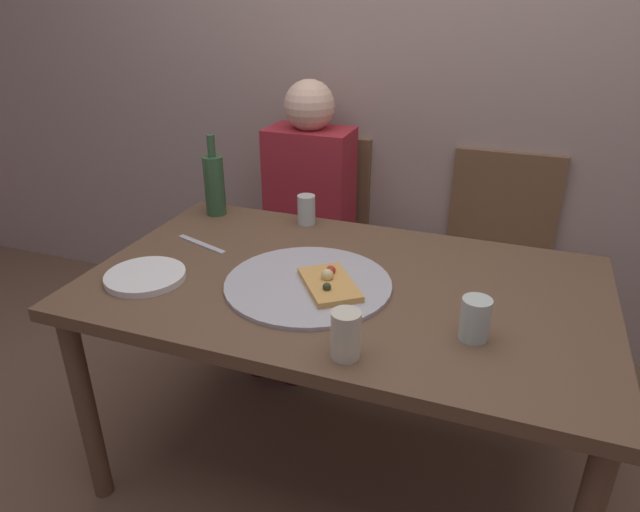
{
  "coord_description": "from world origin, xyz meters",
  "views": [
    {
      "loc": [
        0.44,
        -1.4,
        1.51
      ],
      "look_at": [
        -0.09,
        0.04,
        0.77
      ],
      "focal_mm": 31.6,
      "sensor_mm": 36.0,
      "label": 1
    }
  ],
  "objects_px": {
    "chair_left": "(315,225)",
    "pizza_tray": "(308,284)",
    "wine_glass": "(306,210)",
    "table_knife": "(202,244)",
    "guest_in_sweater": "(302,210)",
    "dining_table": "(343,303)",
    "wine_bottle": "(214,184)",
    "plate_stack": "(145,276)",
    "chair_right": "(496,250)",
    "tumbler_near": "(346,335)",
    "pizza_slice_last": "(329,283)",
    "tumbler_far": "(475,319)"
  },
  "relations": [
    {
      "from": "chair_left",
      "to": "pizza_tray",
      "type": "bearing_deg",
      "value": 109.46
    },
    {
      "from": "wine_glass",
      "to": "table_knife",
      "type": "bearing_deg",
      "value": -131.14
    },
    {
      "from": "table_knife",
      "to": "guest_in_sweater",
      "type": "relative_size",
      "value": 0.19
    },
    {
      "from": "dining_table",
      "to": "chair_left",
      "type": "bearing_deg",
      "value": 115.81
    },
    {
      "from": "wine_bottle",
      "to": "table_knife",
      "type": "height_order",
      "value": "wine_bottle"
    },
    {
      "from": "plate_stack",
      "to": "chair_right",
      "type": "distance_m",
      "value": 1.42
    },
    {
      "from": "wine_glass",
      "to": "plate_stack",
      "type": "height_order",
      "value": "wine_glass"
    },
    {
      "from": "pizza_tray",
      "to": "table_knife",
      "type": "xyz_separation_m",
      "value": [
        -0.44,
        0.14,
        -0.0
      ]
    },
    {
      "from": "tumbler_near",
      "to": "plate_stack",
      "type": "bearing_deg",
      "value": 166.61
    },
    {
      "from": "tumbler_near",
      "to": "guest_in_sweater",
      "type": "bearing_deg",
      "value": 116.74
    },
    {
      "from": "pizza_tray",
      "to": "wine_bottle",
      "type": "xyz_separation_m",
      "value": [
        -0.53,
        0.41,
        0.11
      ]
    },
    {
      "from": "pizza_tray",
      "to": "wine_bottle",
      "type": "height_order",
      "value": "wine_bottle"
    },
    {
      "from": "wine_bottle",
      "to": "chair_left",
      "type": "height_order",
      "value": "wine_bottle"
    },
    {
      "from": "tumbler_near",
      "to": "wine_glass",
      "type": "distance_m",
      "value": 0.82
    },
    {
      "from": "pizza_tray",
      "to": "wine_glass",
      "type": "bearing_deg",
      "value": 111.96
    },
    {
      "from": "wine_glass",
      "to": "plate_stack",
      "type": "bearing_deg",
      "value": -116.91
    },
    {
      "from": "pizza_tray",
      "to": "tumbler_near",
      "type": "bearing_deg",
      "value": -54.6
    },
    {
      "from": "pizza_slice_last",
      "to": "wine_glass",
      "type": "height_order",
      "value": "wine_glass"
    },
    {
      "from": "wine_bottle",
      "to": "tumbler_near",
      "type": "relative_size",
      "value": 2.54
    },
    {
      "from": "wine_glass",
      "to": "wine_bottle",
      "type": "bearing_deg",
      "value": -175.95
    },
    {
      "from": "dining_table",
      "to": "wine_bottle",
      "type": "bearing_deg",
      "value": 150.56
    },
    {
      "from": "chair_left",
      "to": "tumbler_far",
      "type": "bearing_deg",
      "value": 128.18
    },
    {
      "from": "dining_table",
      "to": "plate_stack",
      "type": "xyz_separation_m",
      "value": [
        -0.55,
        -0.19,
        0.09
      ]
    },
    {
      "from": "guest_in_sweater",
      "to": "tumbler_far",
      "type": "bearing_deg",
      "value": 132.74
    },
    {
      "from": "table_knife",
      "to": "chair_left",
      "type": "xyz_separation_m",
      "value": [
        0.12,
        0.77,
        -0.21
      ]
    },
    {
      "from": "wine_glass",
      "to": "guest_in_sweater",
      "type": "bearing_deg",
      "value": 114.41
    },
    {
      "from": "wine_glass",
      "to": "pizza_slice_last",
      "type": "bearing_deg",
      "value": -61.28
    },
    {
      "from": "chair_left",
      "to": "chair_right",
      "type": "distance_m",
      "value": 0.81
    },
    {
      "from": "pizza_slice_last",
      "to": "tumbler_near",
      "type": "xyz_separation_m",
      "value": [
        0.14,
        -0.28,
        0.04
      ]
    },
    {
      "from": "plate_stack",
      "to": "pizza_slice_last",
      "type": "bearing_deg",
      "value": 13.1
    },
    {
      "from": "pizza_tray",
      "to": "wine_bottle",
      "type": "relative_size",
      "value": 1.6
    },
    {
      "from": "wine_glass",
      "to": "chair_right",
      "type": "xyz_separation_m",
      "value": [
        0.66,
        0.47,
        -0.26
      ]
    },
    {
      "from": "tumbler_near",
      "to": "guest_in_sweater",
      "type": "relative_size",
      "value": 0.1
    },
    {
      "from": "pizza_tray",
      "to": "dining_table",
      "type": "bearing_deg",
      "value": 35.08
    },
    {
      "from": "dining_table",
      "to": "chair_left",
      "type": "xyz_separation_m",
      "value": [
        -0.41,
        0.84,
        -0.13
      ]
    },
    {
      "from": "pizza_slice_last",
      "to": "tumbler_near",
      "type": "relative_size",
      "value": 2.13
    },
    {
      "from": "pizza_tray",
      "to": "chair_right",
      "type": "height_order",
      "value": "chair_right"
    },
    {
      "from": "wine_glass",
      "to": "guest_in_sweater",
      "type": "distance_m",
      "value": 0.37
    },
    {
      "from": "tumbler_far",
      "to": "table_knife",
      "type": "bearing_deg",
      "value": 164.73
    },
    {
      "from": "pizza_tray",
      "to": "wine_bottle",
      "type": "bearing_deg",
      "value": 142.3
    },
    {
      "from": "pizza_tray",
      "to": "plate_stack",
      "type": "bearing_deg",
      "value": -164.36
    },
    {
      "from": "pizza_tray",
      "to": "guest_in_sweater",
      "type": "distance_m",
      "value": 0.82
    },
    {
      "from": "dining_table",
      "to": "wine_glass",
      "type": "distance_m",
      "value": 0.48
    },
    {
      "from": "wine_glass",
      "to": "chair_right",
      "type": "height_order",
      "value": "chair_right"
    },
    {
      "from": "tumbler_near",
      "to": "table_knife",
      "type": "xyz_separation_m",
      "value": [
        -0.64,
        0.43,
        -0.06
      ]
    },
    {
      "from": "dining_table",
      "to": "table_knife",
      "type": "relative_size",
      "value": 6.83
    },
    {
      "from": "chair_left",
      "to": "guest_in_sweater",
      "type": "bearing_deg",
      "value": 90.0
    },
    {
      "from": "tumbler_far",
      "to": "chair_right",
      "type": "distance_m",
      "value": 1.05
    },
    {
      "from": "wine_bottle",
      "to": "wine_glass",
      "type": "xyz_separation_m",
      "value": [
        0.36,
        0.03,
        -0.07
      ]
    },
    {
      "from": "tumbler_near",
      "to": "wine_glass",
      "type": "xyz_separation_m",
      "value": [
        -0.38,
        0.73,
        -0.01
      ]
    }
  ]
}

